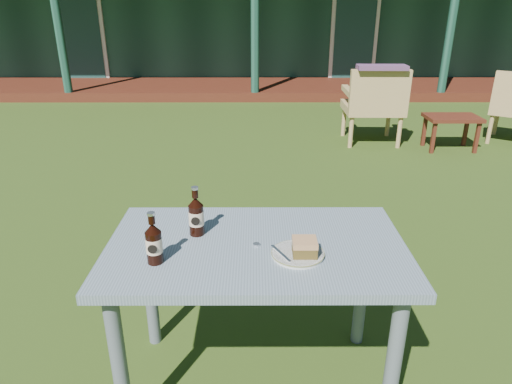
{
  "coord_description": "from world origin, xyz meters",
  "views": [
    {
      "loc": [
        -0.01,
        -3.21,
        1.62
      ],
      "look_at": [
        0.0,
        -1.3,
        0.82
      ],
      "focal_mm": 32.0,
      "sensor_mm": 36.0,
      "label": 1
    }
  ],
  "objects_px": {
    "cola_bottle_far": "(154,243)",
    "side_table": "(452,121)",
    "armchair_left": "(375,102)",
    "plate": "(298,254)",
    "cola_bottle_near": "(196,216)",
    "cafe_table": "(256,265)",
    "cake_slice": "(305,247)"
  },
  "relations": [
    {
      "from": "cola_bottle_far",
      "to": "side_table",
      "type": "distance_m",
      "value": 4.59
    },
    {
      "from": "armchair_left",
      "to": "side_table",
      "type": "height_order",
      "value": "armchair_left"
    },
    {
      "from": "plate",
      "to": "cola_bottle_near",
      "type": "bearing_deg",
      "value": 156.37
    },
    {
      "from": "plate",
      "to": "side_table",
      "type": "distance_m",
      "value": 4.26
    },
    {
      "from": "cola_bottle_near",
      "to": "cafe_table",
      "type": "bearing_deg",
      "value": -18.64
    },
    {
      "from": "armchair_left",
      "to": "side_table",
      "type": "bearing_deg",
      "value": -15.79
    },
    {
      "from": "cola_bottle_near",
      "to": "armchair_left",
      "type": "distance_m",
      "value": 4.1
    },
    {
      "from": "cafe_table",
      "to": "cake_slice",
      "type": "relative_size",
      "value": 13.04
    },
    {
      "from": "cake_slice",
      "to": "armchair_left",
      "type": "bearing_deg",
      "value": 72.4
    },
    {
      "from": "cafe_table",
      "to": "cake_slice",
      "type": "xyz_separation_m",
      "value": [
        0.18,
        -0.11,
        0.15
      ]
    },
    {
      "from": "armchair_left",
      "to": "side_table",
      "type": "distance_m",
      "value": 0.91
    },
    {
      "from": "cafe_table",
      "to": "plate",
      "type": "bearing_deg",
      "value": -30.7
    },
    {
      "from": "armchair_left",
      "to": "cafe_table",
      "type": "bearing_deg",
      "value": -110.49
    },
    {
      "from": "cafe_table",
      "to": "side_table",
      "type": "distance_m",
      "value": 4.25
    },
    {
      "from": "plate",
      "to": "cola_bottle_far",
      "type": "distance_m",
      "value": 0.54
    },
    {
      "from": "cola_bottle_near",
      "to": "armchair_left",
      "type": "bearing_deg",
      "value": 65.86
    },
    {
      "from": "cake_slice",
      "to": "armchair_left",
      "type": "distance_m",
      "value": 4.12
    },
    {
      "from": "cola_bottle_far",
      "to": "plate",
      "type": "bearing_deg",
      "value": 4.82
    },
    {
      "from": "side_table",
      "to": "cake_slice",
      "type": "bearing_deg",
      "value": -119.75
    },
    {
      "from": "cake_slice",
      "to": "cola_bottle_near",
      "type": "relative_size",
      "value": 0.43
    },
    {
      "from": "cake_slice",
      "to": "side_table",
      "type": "height_order",
      "value": "cake_slice"
    },
    {
      "from": "cafe_table",
      "to": "side_table",
      "type": "height_order",
      "value": "cafe_table"
    },
    {
      "from": "cake_slice",
      "to": "side_table",
      "type": "distance_m",
      "value": 4.26
    },
    {
      "from": "cafe_table",
      "to": "side_table",
      "type": "bearing_deg",
      "value": 57.41
    },
    {
      "from": "plate",
      "to": "cola_bottle_far",
      "type": "height_order",
      "value": "cola_bottle_far"
    },
    {
      "from": "cafe_table",
      "to": "cola_bottle_far",
      "type": "height_order",
      "value": "cola_bottle_far"
    },
    {
      "from": "plate",
      "to": "cake_slice",
      "type": "xyz_separation_m",
      "value": [
        0.02,
        -0.01,
        0.04
      ]
    },
    {
      "from": "cake_slice",
      "to": "cola_bottle_far",
      "type": "bearing_deg",
      "value": -176.61
    },
    {
      "from": "cola_bottle_far",
      "to": "armchair_left",
      "type": "distance_m",
      "value": 4.36
    },
    {
      "from": "cafe_table",
      "to": "armchair_left",
      "type": "xyz_separation_m",
      "value": [
        1.43,
        3.82,
        -0.1
      ]
    },
    {
      "from": "cola_bottle_far",
      "to": "armchair_left",
      "type": "xyz_separation_m",
      "value": [
        1.8,
        3.96,
        -0.29
      ]
    },
    {
      "from": "cola_bottle_far",
      "to": "side_table",
      "type": "bearing_deg",
      "value": 54.37
    }
  ]
}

